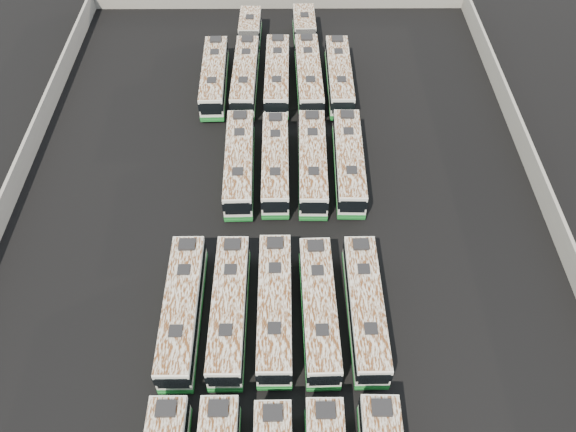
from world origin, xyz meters
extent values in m
plane|color=black|center=(0.00, 0.00, 0.00)|extent=(140.00, 140.00, 0.00)
cube|color=gray|center=(22.30, 0.00, 1.10)|extent=(0.30, 73.20, 2.20)
cube|color=black|center=(-6.39, -14.31, 2.98)|extent=(1.18, 1.00, 0.24)
cube|color=black|center=(-3.30, -14.32, 2.99)|extent=(1.19, 1.00, 0.24)
cube|color=black|center=(-0.08, -14.59, 2.93)|extent=(1.17, 0.99, 0.23)
cube|color=black|center=(3.03, -14.46, 2.95)|extent=(1.17, 0.99, 0.23)
cube|color=black|center=(6.35, -14.35, 3.03)|extent=(1.22, 1.04, 0.24)
cube|color=silver|center=(-6.47, -6.76, 1.58)|extent=(2.35, 11.01, 2.52)
cube|color=#186F2A|center=(-6.47, -6.76, 0.66)|extent=(2.40, 11.06, 0.39)
cube|color=black|center=(-6.47, -6.76, 2.00)|extent=(2.41, 11.07, 0.84)
cube|color=black|center=(-6.44, -12.29, 1.88)|extent=(2.02, 0.07, 1.33)
cube|color=#186F2A|center=(-6.44, -12.29, 0.48)|extent=(2.29, 0.11, 0.26)
cube|color=beige|center=(-6.47, -6.76, 2.87)|extent=(2.30, 10.79, 0.06)
cube|color=black|center=(-6.45, -9.18, 2.96)|extent=(0.88, 0.88, 0.13)
cube|color=black|center=(-6.48, -4.34, 2.96)|extent=(0.88, 0.88, 0.13)
cube|color=black|center=(-6.49, -2.14, 3.01)|extent=(1.20, 1.01, 0.24)
cylinder|color=black|center=(-7.43, -10.29, 0.46)|extent=(0.26, 0.92, 0.92)
cylinder|color=black|center=(-5.47, -10.28, 0.46)|extent=(0.26, 0.92, 0.92)
cylinder|color=black|center=(-7.47, -3.25, 0.46)|extent=(0.26, 0.92, 0.92)
cylinder|color=black|center=(-5.50, -3.24, 0.46)|extent=(0.26, 0.92, 0.92)
cube|color=silver|center=(-3.21, -6.71, 1.56)|extent=(2.32, 10.90, 2.49)
cube|color=#186F2A|center=(-3.21, -6.71, 0.65)|extent=(2.37, 10.95, 0.38)
cube|color=black|center=(-3.21, -6.71, 1.98)|extent=(2.38, 10.96, 0.83)
cube|color=black|center=(-3.24, -12.18, 1.86)|extent=(2.00, 0.07, 1.32)
cube|color=#186F2A|center=(-3.24, -12.18, 0.47)|extent=(2.27, 0.11, 0.25)
cube|color=beige|center=(-3.21, -6.71, 2.84)|extent=(2.28, 10.68, 0.06)
cube|color=black|center=(-3.22, -9.11, 2.93)|extent=(0.87, 0.87, 0.13)
cube|color=black|center=(-3.20, -4.32, 2.93)|extent=(0.87, 0.87, 0.13)
cube|color=black|center=(-3.19, -2.14, 2.98)|extent=(1.18, 1.00, 0.24)
cylinder|color=black|center=(-4.20, -10.19, 0.45)|extent=(0.26, 0.91, 0.91)
cylinder|color=black|center=(-2.26, -10.20, 0.45)|extent=(0.26, 0.91, 0.91)
cylinder|color=black|center=(-4.16, -3.23, 0.45)|extent=(0.26, 0.91, 0.91)
cylinder|color=black|center=(-2.22, -3.23, 0.45)|extent=(0.26, 0.91, 0.91)
cube|color=silver|center=(-0.06, -6.60, 1.57)|extent=(2.29, 10.90, 2.50)
cube|color=#186F2A|center=(-0.06, -6.60, 0.65)|extent=(2.34, 10.95, 0.38)
cube|color=black|center=(-0.06, -6.60, 1.98)|extent=(2.35, 10.96, 0.84)
cube|color=black|center=(-0.05, -12.07, 1.86)|extent=(2.00, 0.06, 1.32)
cube|color=#186F2A|center=(-0.05, -12.07, 0.47)|extent=(2.27, 0.10, 0.25)
cube|color=beige|center=(-0.06, -6.60, 2.84)|extent=(2.24, 10.68, 0.06)
cube|color=black|center=(-0.05, -9.00, 2.93)|extent=(0.86, 0.86, 0.13)
cube|color=black|center=(-0.06, -4.20, 2.93)|extent=(0.86, 0.86, 0.13)
cube|color=black|center=(-0.06, -2.02, 2.98)|extent=(1.18, 1.00, 0.24)
cylinder|color=black|center=(-1.02, -10.09, 0.45)|extent=(0.26, 0.91, 0.91)
cylinder|color=black|center=(0.92, -10.09, 0.45)|extent=(0.26, 0.91, 0.91)
cylinder|color=black|center=(-1.03, -3.11, 0.45)|extent=(0.26, 0.91, 0.91)
cylinder|color=black|center=(0.91, -3.11, 0.45)|extent=(0.26, 0.91, 0.91)
cube|color=silver|center=(3.01, -6.76, 1.54)|extent=(2.51, 10.76, 2.45)
cube|color=#186F2A|center=(3.01, -6.76, 0.64)|extent=(2.56, 10.82, 0.37)
cube|color=black|center=(3.01, -6.76, 1.95)|extent=(2.57, 10.83, 0.82)
cube|color=black|center=(3.15, -12.13, 1.83)|extent=(1.96, 0.11, 1.29)
cube|color=#186F2A|center=(3.15, -12.13, 0.46)|extent=(2.23, 0.16, 0.25)
cube|color=beige|center=(3.01, -6.76, 2.79)|extent=(2.46, 10.55, 0.06)
cube|color=black|center=(3.07, -9.11, 2.88)|extent=(0.87, 0.87, 0.12)
cube|color=black|center=(2.95, -4.40, 2.88)|extent=(0.87, 0.87, 0.12)
cube|color=black|center=(2.90, -2.26, 2.93)|extent=(1.19, 1.01, 0.23)
cylinder|color=black|center=(2.15, -10.21, 0.45)|extent=(0.27, 0.90, 0.89)
cylinder|color=black|center=(4.06, -10.16, 0.45)|extent=(0.27, 0.90, 0.89)
cylinder|color=black|center=(1.97, -3.36, 0.45)|extent=(0.27, 0.90, 0.89)
cylinder|color=black|center=(3.88, -3.31, 0.45)|extent=(0.27, 0.90, 0.89)
cube|color=silver|center=(6.24, -6.67, 1.55)|extent=(2.30, 10.76, 2.46)
cube|color=#186F2A|center=(6.24, -6.67, 0.65)|extent=(2.35, 10.82, 0.38)
cube|color=black|center=(6.24, -6.67, 1.95)|extent=(2.36, 10.83, 0.82)
cube|color=black|center=(6.28, -12.07, 1.84)|extent=(1.97, 0.07, 1.30)
cube|color=#186F2A|center=(6.28, -12.07, 0.47)|extent=(2.24, 0.11, 0.25)
cube|color=beige|center=(6.24, -6.67, 2.80)|extent=(2.26, 10.55, 0.06)
cube|color=black|center=(6.26, -9.04, 2.89)|extent=(0.86, 0.86, 0.13)
cube|color=black|center=(6.23, -4.31, 2.89)|extent=(0.86, 0.86, 0.13)
cube|color=black|center=(6.22, -2.16, 2.94)|extent=(1.17, 0.99, 0.23)
cylinder|color=black|center=(5.31, -10.12, 0.45)|extent=(0.26, 0.90, 0.90)
cylinder|color=black|center=(7.22, -10.11, 0.45)|extent=(0.26, 0.90, 0.90)
cylinder|color=black|center=(5.27, -3.24, 0.45)|extent=(0.26, 0.90, 0.90)
cylinder|color=black|center=(7.18, -3.23, 0.45)|extent=(0.26, 0.90, 0.90)
cube|color=silver|center=(-3.25, 7.80, 1.59)|extent=(2.55, 11.10, 2.53)
cube|color=#186F2A|center=(-3.25, 7.80, 0.66)|extent=(2.60, 11.16, 0.39)
cube|color=black|center=(-3.25, 7.80, 2.01)|extent=(2.61, 11.17, 0.85)
cube|color=black|center=(-3.12, 2.26, 1.89)|extent=(2.03, 0.11, 1.34)
cube|color=#186F2A|center=(-3.12, 2.26, 0.48)|extent=(2.30, 0.15, 0.26)
cube|color=beige|center=(-3.25, 7.80, 2.88)|extent=(2.50, 10.88, 0.06)
cube|color=black|center=(-3.20, 5.37, 2.98)|extent=(0.89, 0.89, 0.13)
cube|color=black|center=(-3.31, 10.24, 2.98)|extent=(0.89, 0.89, 0.13)
cube|color=black|center=(-3.36, 12.45, 3.02)|extent=(1.22, 1.04, 0.24)
cylinder|color=black|center=(-4.16, 4.25, 0.46)|extent=(0.28, 0.93, 0.92)
cylinder|color=black|center=(-2.18, 4.29, 0.46)|extent=(0.28, 0.93, 0.92)
cylinder|color=black|center=(-4.32, 11.32, 0.46)|extent=(0.28, 0.93, 0.92)
cylinder|color=black|center=(-2.35, 11.36, 0.46)|extent=(0.28, 0.93, 0.92)
cube|color=silver|center=(-0.15, 7.81, 1.53)|extent=(2.28, 10.67, 2.44)
cube|color=#186F2A|center=(-0.15, 7.81, 0.64)|extent=(2.33, 10.72, 0.37)
cube|color=black|center=(-0.15, 7.81, 1.94)|extent=(2.34, 10.74, 0.82)
cube|color=black|center=(-0.12, 2.46, 1.82)|extent=(1.96, 0.07, 1.29)
cube|color=#186F2A|center=(-0.12, 2.46, 0.46)|extent=(2.22, 0.11, 0.25)
cube|color=beige|center=(-0.15, 7.81, 2.78)|extent=(2.24, 10.46, 0.06)
cube|color=black|center=(-0.14, 5.46, 2.87)|extent=(0.85, 0.85, 0.12)
cube|color=black|center=(-0.16, 10.16, 2.87)|extent=(0.85, 0.85, 0.12)
cube|color=black|center=(-0.18, 12.29, 2.91)|extent=(1.16, 0.98, 0.23)
cylinder|color=black|center=(-1.08, 4.39, 0.44)|extent=(0.25, 0.89, 0.89)
cylinder|color=black|center=(0.82, 4.40, 0.44)|extent=(0.25, 0.89, 0.89)
cylinder|color=black|center=(-1.12, 11.22, 0.44)|extent=(0.25, 0.89, 0.89)
cylinder|color=black|center=(0.78, 11.23, 0.44)|extent=(0.25, 0.89, 0.89)
cube|color=silver|center=(3.06, 7.82, 1.58)|extent=(2.45, 11.02, 2.52)
cube|color=#186F2A|center=(3.06, 7.82, 0.66)|extent=(2.50, 11.07, 0.38)
cube|color=black|center=(3.06, 7.82, 2.00)|extent=(2.51, 11.08, 0.84)
cube|color=black|center=(2.98, 2.31, 1.88)|extent=(2.02, 0.09, 1.33)
cube|color=#186F2A|center=(2.98, 2.31, 0.48)|extent=(2.29, 0.13, 0.26)
cube|color=beige|center=(3.06, 7.82, 2.87)|extent=(2.40, 10.80, 0.06)
cube|color=black|center=(3.02, 5.41, 2.96)|extent=(0.88, 0.88, 0.13)
cube|color=black|center=(3.09, 10.24, 2.96)|extent=(0.88, 0.88, 0.13)
cube|color=black|center=(3.13, 12.44, 3.00)|extent=(1.21, 1.02, 0.24)
cylinder|color=black|center=(2.03, 4.32, 0.46)|extent=(0.27, 0.92, 0.92)
cylinder|color=black|center=(3.99, 4.29, 0.46)|extent=(0.27, 0.92, 0.92)
cylinder|color=black|center=(2.13, 11.35, 0.46)|extent=(0.27, 0.92, 0.92)
cylinder|color=black|center=(4.09, 11.33, 0.46)|extent=(0.27, 0.92, 0.92)
cube|color=silver|center=(6.20, 7.92, 1.58)|extent=(2.51, 11.00, 2.51)
cube|color=#186F2A|center=(6.20, 7.92, 0.66)|extent=(2.57, 11.05, 0.38)
cube|color=black|center=(6.20, 7.92, 1.99)|extent=(2.58, 11.06, 0.84)
cube|color=black|center=(6.09, 2.43, 1.87)|extent=(2.01, 0.10, 1.32)
cube|color=#186F2A|center=(6.09, 2.43, 0.47)|extent=(2.28, 0.15, 0.26)
cube|color=beige|center=(6.20, 7.92, 2.86)|extent=(2.46, 10.78, 0.06)
cube|color=black|center=(6.15, 5.51, 2.95)|extent=(0.89, 0.89, 0.13)
cube|color=black|center=(6.25, 10.33, 2.95)|extent=(0.89, 0.89, 0.13)
cube|color=black|center=(6.30, 12.52, 2.99)|extent=(1.21, 1.03, 0.24)
cylinder|color=black|center=(5.15, 4.44, 0.46)|extent=(0.27, 0.92, 0.91)
cylinder|color=black|center=(7.10, 4.40, 0.46)|extent=(0.27, 0.92, 0.91)
cylinder|color=black|center=(5.30, 11.45, 0.46)|extent=(0.27, 0.92, 0.91)
cylinder|color=black|center=(7.25, 11.41, 0.46)|extent=(0.27, 0.92, 0.91)
cube|color=silver|center=(-6.41, 20.21, 1.56)|extent=(2.49, 10.87, 2.48)
cube|color=#186F2A|center=(-6.41, 20.21, 0.65)|extent=(2.54, 10.93, 0.38)
cube|color=black|center=(-6.41, 20.21, 1.97)|extent=(2.55, 10.94, 0.83)
cube|color=black|center=(-6.29, 14.78, 1.85)|extent=(1.99, 0.10, 1.31)
cube|color=#186F2A|center=(-6.29, 14.78, 0.47)|extent=(2.26, 0.15, 0.25)
cube|color=beige|center=(-6.41, 20.21, 2.82)|extent=(2.44, 10.66, 0.06)
cube|color=black|center=(-6.36, 17.83, 2.91)|extent=(0.88, 0.88, 0.13)
cube|color=black|center=(-6.46, 22.59, 2.91)|extent=(0.88, 0.88, 0.13)
cube|color=black|center=(-6.51, 24.76, 2.96)|extent=(1.19, 1.02, 0.23)
cylinder|color=black|center=(-7.30, 16.72, 0.45)|extent=(0.27, 0.91, 0.90)
cylinder|color=black|center=(-5.37, 16.76, 0.45)|extent=(0.27, 0.91, 0.90)
cylinder|color=black|center=(-7.45, 23.65, 0.45)|extent=(0.27, 0.91, 0.90)
cylinder|color=black|center=(-5.52, 23.69, 0.45)|extent=(0.27, 0.91, 0.90)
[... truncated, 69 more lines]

